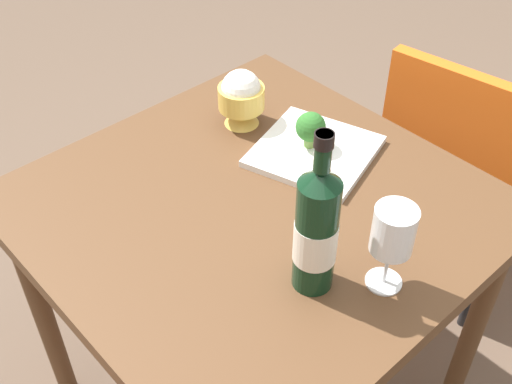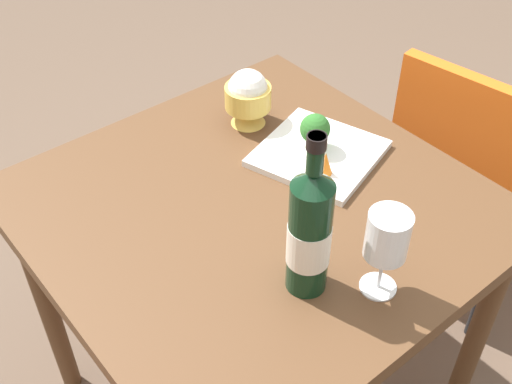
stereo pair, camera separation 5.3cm
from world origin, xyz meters
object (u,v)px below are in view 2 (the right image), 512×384
(wine_glass, at_px, (387,238))
(serving_plate, at_px, (318,153))
(carrot_garnish_left, at_px, (312,122))
(wine_bottle, at_px, (310,232))
(chair_near_window, at_px, (467,168))
(rice_bowl, at_px, (248,97))
(broccoli_floret, at_px, (315,129))
(carrot_garnish_right, at_px, (325,163))

(wine_glass, bearing_deg, serving_plate, 152.27)
(carrot_garnish_left, bearing_deg, wine_bottle, -44.52)
(chair_near_window, xyz_separation_m, wine_bottle, (0.16, -0.77, 0.36))
(carrot_garnish_left, bearing_deg, rice_bowl, -150.08)
(broccoli_floret, bearing_deg, wine_bottle, -45.34)
(carrot_garnish_right, bearing_deg, broccoli_floret, 151.18)
(rice_bowl, xyz_separation_m, broccoli_floret, (0.19, 0.04, -0.01))
(serving_plate, bearing_deg, chair_near_window, 78.22)
(wine_bottle, xyz_separation_m, carrot_garnish_right, (-0.19, 0.23, -0.09))
(rice_bowl, bearing_deg, serving_plate, 11.08)
(broccoli_floret, distance_m, carrot_garnish_right, 0.10)
(wine_bottle, xyz_separation_m, serving_plate, (-0.26, 0.28, -0.12))
(serving_plate, bearing_deg, wine_glass, -27.73)
(chair_near_window, height_order, broccoli_floret, broccoli_floret)
(chair_near_window, relative_size, rice_bowl, 6.00)
(chair_near_window, bearing_deg, carrot_garnish_left, -118.66)
(wine_glass, xyz_separation_m, rice_bowl, (-0.55, 0.14, -0.05))
(carrot_garnish_right, bearing_deg, wine_bottle, -50.31)
(serving_plate, height_order, carrot_garnish_right, carrot_garnish_right)
(rice_bowl, height_order, carrot_garnish_left, rice_bowl)
(chair_near_window, height_order, wine_glass, wine_glass)
(broccoli_floret, height_order, carrot_garnish_left, broccoli_floret)
(serving_plate, xyz_separation_m, carrot_garnish_left, (-0.07, 0.04, 0.03))
(chair_near_window, relative_size, carrot_garnish_right, 15.85)
(serving_plate, bearing_deg, rice_bowl, -168.92)
(wine_glass, relative_size, serving_plate, 0.57)
(rice_bowl, distance_m, serving_plate, 0.22)
(chair_near_window, distance_m, carrot_garnish_left, 0.55)
(rice_bowl, xyz_separation_m, carrot_garnish_left, (0.14, 0.08, -0.03))
(serving_plate, relative_size, broccoli_floret, 3.66)
(carrot_garnish_right, bearing_deg, rice_bowl, 178.92)
(wine_bottle, distance_m, broccoli_floret, 0.40)
(chair_near_window, distance_m, wine_glass, 0.80)
(broccoli_floret, distance_m, carrot_garnish_left, 0.07)
(rice_bowl, distance_m, carrot_garnish_right, 0.27)
(wine_glass, bearing_deg, wine_bottle, -133.59)
(chair_near_window, height_order, wine_bottle, wine_bottle)
(rice_bowl, height_order, broccoli_floret, rice_bowl)
(wine_glass, xyz_separation_m, carrot_garnish_left, (-0.41, 0.22, -0.09))
(wine_bottle, xyz_separation_m, rice_bowl, (-0.46, 0.24, -0.06))
(wine_glass, height_order, rice_bowl, wine_glass)
(serving_plate, bearing_deg, carrot_garnish_left, 148.39)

